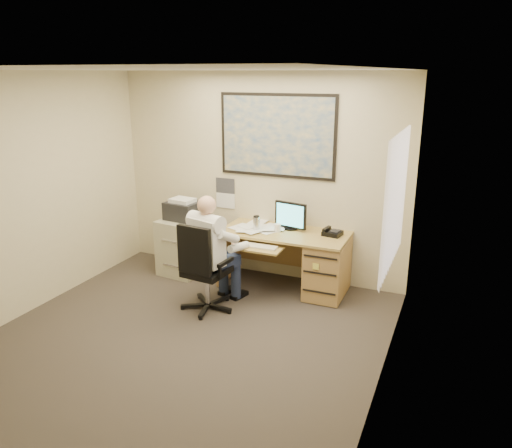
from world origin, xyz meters
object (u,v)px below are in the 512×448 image
at_px(filing_cabinet, 185,241).
at_px(office_chair, 206,285).
at_px(person, 208,253).
at_px(desk, 309,258).

xyz_separation_m(filing_cabinet, office_chair, (0.83, -0.94, -0.14)).
distance_m(office_chair, person, 0.38).
bearing_deg(person, filing_cabinet, 149.03).
xyz_separation_m(desk, office_chair, (-0.94, -0.99, -0.13)).
bearing_deg(desk, filing_cabinet, -178.54).
distance_m(filing_cabinet, person, 1.21).
height_order(office_chair, person, person).
relative_size(desk, office_chair, 1.50).
bearing_deg(desk, person, -136.15).
bearing_deg(desk, office_chair, -133.58).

